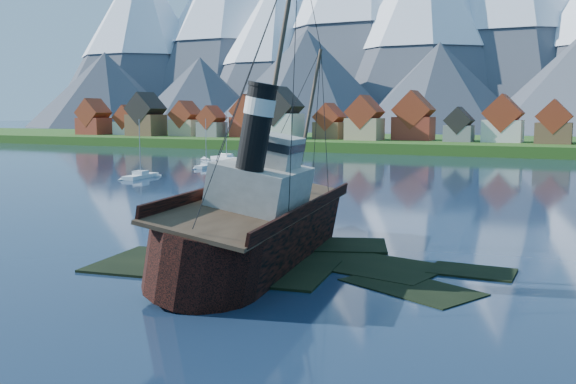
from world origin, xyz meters
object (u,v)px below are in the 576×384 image
at_px(sailboat_a, 141,177).
at_px(sailboat_c, 227,159).
at_px(sailboat_b, 206,167).
at_px(tugboat_wreck, 265,218).

bearing_deg(sailboat_a, sailboat_c, 93.29).
xyz_separation_m(sailboat_b, sailboat_c, (-7.88, 21.31, 0.03)).
bearing_deg(tugboat_wreck, sailboat_b, 117.35).
bearing_deg(sailboat_b, tugboat_wreck, -59.69).
height_order(tugboat_wreck, sailboat_c, tugboat_wreck).
xyz_separation_m(tugboat_wreck, sailboat_c, (-58.07, 90.25, -2.87)).
relative_size(sailboat_b, sailboat_c, 0.85).
bearing_deg(sailboat_b, sailboat_a, -93.13).
bearing_deg(tugboat_wreck, sailboat_c, 114.05).
xyz_separation_m(tugboat_wreck, sailboat_a, (-49.14, 45.84, -2.91)).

